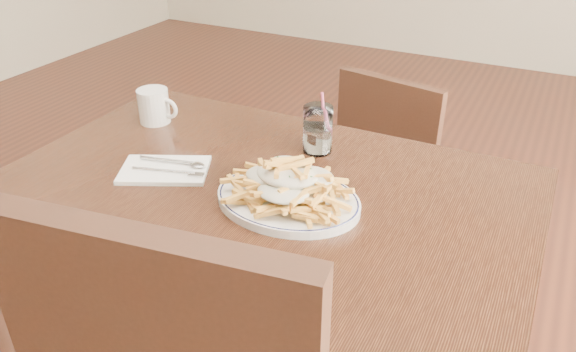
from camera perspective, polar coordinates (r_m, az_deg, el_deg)
The scene contains 8 objects.
table at distance 1.31m, azimuth -2.91°, elevation -4.23°, with size 1.20×0.80×0.75m.
chair_far at distance 2.03m, azimuth 10.82°, elevation 1.17°, with size 0.43×0.43×0.79m.
fries_plate at distance 1.21m, azimuth -0.00°, elevation -2.42°, with size 0.39×0.37×0.02m.
loaded_fries at distance 1.18m, azimuth -0.00°, elevation -0.31°, with size 0.31×0.28×0.08m.
napkin at distance 1.36m, azimuth -12.43°, elevation 0.61°, with size 0.20×0.13×0.01m, color white.
cutlery at distance 1.36m, azimuth -12.33°, elevation 1.02°, with size 0.20×0.12×0.01m.
water_glass at distance 1.41m, azimuth 3.04°, elevation 4.48°, with size 0.07×0.07×0.16m.
coffee_mug at distance 1.62m, azimuth -13.40°, elevation 6.93°, with size 0.12×0.09×0.10m.
Camera 1 is at (0.55, -0.94, 1.41)m, focal length 35.00 mm.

